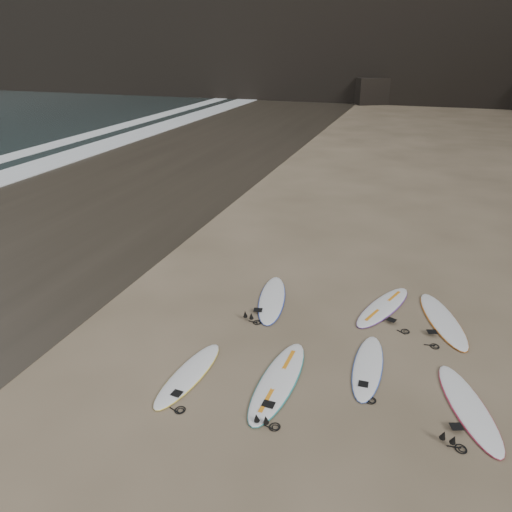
{
  "coord_description": "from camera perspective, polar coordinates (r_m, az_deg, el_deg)",
  "views": [
    {
      "loc": [
        -0.17,
        -8.01,
        5.94
      ],
      "look_at": [
        -3.39,
        1.64,
        1.5
      ],
      "focal_mm": 35.0,
      "sensor_mm": 36.0,
      "label": 1
    }
  ],
  "objects": [
    {
      "name": "ground",
      "position": [
        9.97,
        16.17,
        -14.09
      ],
      "size": [
        240.0,
        240.0,
        0.0
      ],
      "primitive_type": "plane",
      "color": "#897559",
      "rests_on": "ground"
    },
    {
      "name": "wet_sand",
      "position": [
        22.89,
        -16.57,
        7.57
      ],
      "size": [
        12.0,
        200.0,
        0.01
      ],
      "primitive_type": "cube",
      "color": "#383026",
      "rests_on": "ground"
    },
    {
      "name": "foam_near",
      "position": [
        26.37,
        -26.6,
        8.14
      ],
      "size": [
        2.2,
        200.0,
        0.05
      ],
      "primitive_type": "cube",
      "color": "white",
      "rests_on": "ground"
    },
    {
      "name": "surfboard_0",
      "position": [
        9.9,
        -7.7,
        -13.22
      ],
      "size": [
        0.75,
        2.27,
        0.08
      ],
      "primitive_type": "ellipsoid",
      "rotation": [
        0.0,
        0.0,
        -0.1
      ],
      "color": "white",
      "rests_on": "ground"
    },
    {
      "name": "surfboard_1",
      "position": [
        9.66,
        2.56,
        -14.01
      ],
      "size": [
        0.76,
        2.67,
        0.1
      ],
      "primitive_type": "ellipsoid",
      "rotation": [
        0.0,
        0.0,
        -0.05
      ],
      "color": "white",
      "rests_on": "ground"
    },
    {
      "name": "surfboard_2",
      "position": [
        10.26,
        12.67,
        -12.19
      ],
      "size": [
        0.58,
        2.25,
        0.08
      ],
      "primitive_type": "ellipsoid",
      "rotation": [
        0.0,
        0.0,
        0.02
      ],
      "color": "white",
      "rests_on": "ground"
    },
    {
      "name": "surfboard_3",
      "position": [
        9.82,
        23.13,
        -15.54
      ],
      "size": [
        1.35,
        2.45,
        0.09
      ],
      "primitive_type": "ellipsoid",
      "rotation": [
        0.0,
        0.0,
        0.34
      ],
      "color": "white",
      "rests_on": "ground"
    },
    {
      "name": "surfboard_5",
      "position": [
        12.36,
        1.83,
        -4.92
      ],
      "size": [
        1.08,
        2.57,
        0.09
      ],
      "primitive_type": "ellipsoid",
      "rotation": [
        0.0,
        0.0,
        0.2
      ],
      "color": "white",
      "rests_on": "ground"
    },
    {
      "name": "surfboard_6",
      "position": [
        12.4,
        14.34,
        -5.61
      ],
      "size": [
        1.4,
        2.49,
        0.09
      ],
      "primitive_type": "ellipsoid",
      "rotation": [
        0.0,
        0.0,
        -0.36
      ],
      "color": "white",
      "rests_on": "ground"
    },
    {
      "name": "surfboard_7",
      "position": [
        12.25,
        20.57,
        -6.84
      ],
      "size": [
        1.41,
        2.61,
        0.09
      ],
      "primitive_type": "ellipsoid",
      "rotation": [
        0.0,
        0.0,
        0.33
      ],
      "color": "white",
      "rests_on": "ground"
    }
  ]
}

